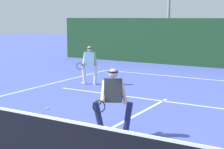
{
  "coord_description": "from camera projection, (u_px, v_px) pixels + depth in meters",
  "views": [
    {
      "loc": [
        4.42,
        -4.82,
        2.84
      ],
      "look_at": [
        -1.24,
        4.75,
        1.0
      ],
      "focal_mm": 56.03,
      "sensor_mm": 36.0,
      "label": 1
    }
  ],
  "objects": [
    {
      "name": "tennis_net",
      "position": [
        42.0,
        139.0,
        6.69
      ],
      "size": [
        11.68,
        0.09,
        1.07
      ],
      "color": "#1E4723",
      "rests_on": "ground_plane"
    },
    {
      "name": "tennis_ball",
      "position": [
        47.0,
        108.0,
        10.85
      ],
      "size": [
        0.07,
        0.07,
        0.07
      ],
      "primitive_type": "sphere",
      "color": "#D1E033",
      "rests_on": "ground_plane"
    },
    {
      "name": "court_line_service",
      "position": [
        163.0,
        101.0,
        11.91
      ],
      "size": [
        8.69,
        0.1,
        0.01
      ],
      "primitive_type": "cube",
      "color": "white",
      "rests_on": "ground_plane"
    },
    {
      "name": "player_near",
      "position": [
        113.0,
        99.0,
        8.35
      ],
      "size": [
        0.94,
        1.01,
        1.64
      ],
      "rotation": [
        0.0,
        0.0,
        3.61
      ],
      "color": "#1E234C",
      "rests_on": "ground_plane"
    },
    {
      "name": "court_line_baseline_far",
      "position": [
        204.0,
        79.0,
        16.1
      ],
      "size": [
        10.66,
        0.1,
        0.01
      ],
      "primitive_type": "cube",
      "color": "white",
      "rests_on": "ground_plane"
    },
    {
      "name": "court_line_centre",
      "position": [
        122.0,
        122.0,
        9.49
      ],
      "size": [
        0.1,
        6.4,
        0.01
      ],
      "primitive_type": "cube",
      "color": "white",
      "rests_on": "ground_plane"
    },
    {
      "name": "player_far",
      "position": [
        90.0,
        64.0,
        14.74
      ],
      "size": [
        0.74,
        0.93,
        1.62
      ],
      "rotation": [
        0.0,
        0.0,
        3.53
      ],
      "color": "silver",
      "rests_on": "ground_plane"
    }
  ]
}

